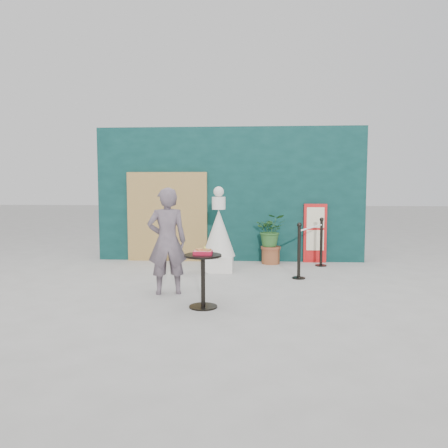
# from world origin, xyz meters

# --- Properties ---
(ground) EXTENTS (60.00, 60.00, 0.00)m
(ground) POSITION_xyz_m (0.00, 0.00, 0.00)
(ground) COLOR #ADAAA5
(ground) RESTS_ON ground
(back_wall) EXTENTS (6.00, 0.30, 3.00)m
(back_wall) POSITION_xyz_m (0.00, 3.15, 1.50)
(back_wall) COLOR #092C2B
(back_wall) RESTS_ON ground
(bamboo_fence) EXTENTS (1.80, 0.08, 2.00)m
(bamboo_fence) POSITION_xyz_m (-1.40, 2.94, 1.00)
(bamboo_fence) COLOR tan
(bamboo_fence) RESTS_ON ground
(woman) EXTENTS (0.69, 0.54, 1.67)m
(woman) POSITION_xyz_m (-0.81, -0.05, 0.84)
(woman) COLOR slate
(woman) RESTS_ON ground
(menu_board) EXTENTS (0.50, 0.07, 1.30)m
(menu_board) POSITION_xyz_m (1.90, 2.95, 0.65)
(menu_board) COLOR red
(menu_board) RESTS_ON ground
(statue) EXTENTS (0.66, 0.66, 1.68)m
(statue) POSITION_xyz_m (-0.15, 1.84, 0.69)
(statue) COLOR silver
(statue) RESTS_ON ground
(cafe_table) EXTENTS (0.52, 0.52, 0.75)m
(cafe_table) POSITION_xyz_m (-0.16, -0.78, 0.50)
(cafe_table) COLOR black
(cafe_table) RESTS_ON ground
(food_basket) EXTENTS (0.26, 0.19, 0.11)m
(food_basket) POSITION_xyz_m (-0.16, -0.78, 0.79)
(food_basket) COLOR #B0122E
(food_basket) RESTS_ON cafe_table
(planter) EXTENTS (0.64, 0.56, 1.09)m
(planter) POSITION_xyz_m (0.92, 2.73, 0.63)
(planter) COLOR brown
(planter) RESTS_ON ground
(stanchion_barrier) EXTENTS (0.84, 1.54, 1.03)m
(stanchion_barrier) POSITION_xyz_m (1.67, 1.87, 0.49)
(stanchion_barrier) COLOR black
(stanchion_barrier) RESTS_ON ground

